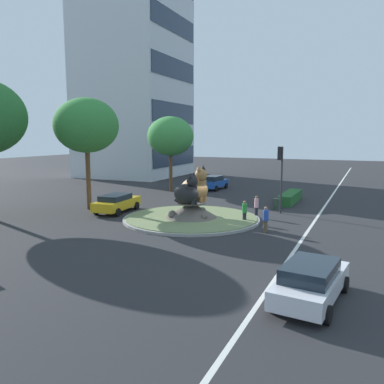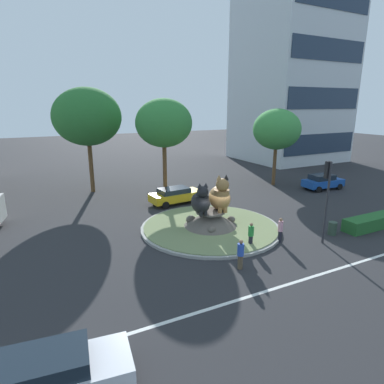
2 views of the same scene
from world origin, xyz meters
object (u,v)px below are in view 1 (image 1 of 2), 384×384
Objects in this scene: second_tree_near_tower at (170,136)px; parked_car_right at (214,182)px; cat_statue_black at (187,192)px; pedestrian_green_shirt at (245,211)px; office_tower at (134,71)px; hatchback_near_shophouse at (117,203)px; broadleaf_tree_behind_island at (86,126)px; pedestrian_pink_shirt at (256,206)px; traffic_light_mast at (280,167)px; pedestrian_blue_shirt at (266,219)px; litter_bin at (276,204)px; sedan_on_far_lane at (311,281)px; cat_statue_tabby at (196,188)px.

parked_car_right is at bearing -48.62° from second_tree_near_tower.
cat_statue_black is 4.25m from pedestrian_green_shirt.
office_tower is 33.50m from hatchback_near_shophouse.
pedestrian_green_shirt is at bearing -92.41° from hatchback_near_shophouse.
broadleaf_tree_behind_island is 17.56m from parked_car_right.
second_tree_near_tower is 4.94× the size of pedestrian_pink_shirt.
pedestrian_green_shirt is (1.55, -3.73, -1.32)m from cat_statue_black.
pedestrian_blue_shirt is (-6.72, -0.57, -2.78)m from traffic_light_mast.
second_tree_near_tower is (13.56, 8.40, 3.90)m from cat_statue_black.
second_tree_near_tower is 15.32m from litter_bin.
sedan_on_far_lane is (-11.93, -6.18, -0.02)m from pedestrian_green_shirt.
pedestrian_pink_shirt is at bearing -133.40° from office_tower.
second_tree_near_tower reaches higher than traffic_light_mast.
office_tower is 37.80m from pedestrian_pink_shirt.
broadleaf_tree_behind_island is (1.24, 9.70, 4.78)m from cat_statue_black.
cat_statue_black reaches higher than pedestrian_pink_shirt.
cat_statue_black reaches higher than parked_car_right.
traffic_light_mast is 17.34m from sedan_on_far_lane.
pedestrian_pink_shirt is 15.21m from sedan_on_far_lane.
broadleaf_tree_behind_island is at bearing -176.80° from cat_statue_black.
broadleaf_tree_behind_island is 1.90× the size of hatchback_near_shophouse.
cat_statue_tabby is 15.03m from second_tree_near_tower.
hatchback_near_shophouse reaches higher than litter_bin.
pedestrian_blue_shirt is at bearing -102.80° from hatchback_near_shophouse.
cat_statue_black is 14.40m from sedan_on_far_lane.
litter_bin is (6.19, -0.89, -0.38)m from pedestrian_green_shirt.
litter_bin is (7.74, -4.61, -1.70)m from cat_statue_black.
traffic_light_mast is 1.21× the size of parked_car_right.
pedestrian_green_shirt is 0.32× the size of sedan_on_far_lane.
second_tree_near_tower reaches higher than pedestrian_green_shirt.
office_tower is 3.42× the size of broadleaf_tree_behind_island.
second_tree_near_tower is at bearing 43.94° from sedan_on_far_lane.
cat_statue_tabby is 7.94m from litter_bin.
pedestrian_blue_shirt is at bearing -172.05° from litter_bin.
cat_statue_black reaches higher than sedan_on_far_lane.
office_tower is 36.02m from litter_bin.
cat_statue_black is 17.57m from parked_car_right.
pedestrian_blue_shirt is at bearing -5.79° from cat_statue_tabby.
cat_statue_black is 0.07× the size of office_tower.
office_tower reaches higher than traffic_light_mast.
office_tower is 34.89× the size of litter_bin.
cat_statue_tabby reaches higher than pedestrian_green_shirt.
hatchback_near_shophouse is at bearing 25.76° from traffic_light_mast.
office_tower reaches higher than cat_statue_tabby.
parked_car_right reaches higher than pedestrian_green_shirt.
parked_car_right is at bearing 45.18° from litter_bin.
office_tower reaches higher than broadleaf_tree_behind_island.
litter_bin is (-5.82, -13.01, -5.60)m from second_tree_near_tower.
traffic_light_mast is at bearing 22.44° from sedan_on_far_lane.
hatchback_near_shophouse is (11.45, 16.71, -0.03)m from sedan_on_far_lane.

